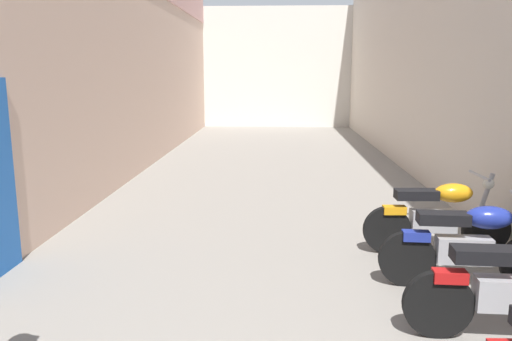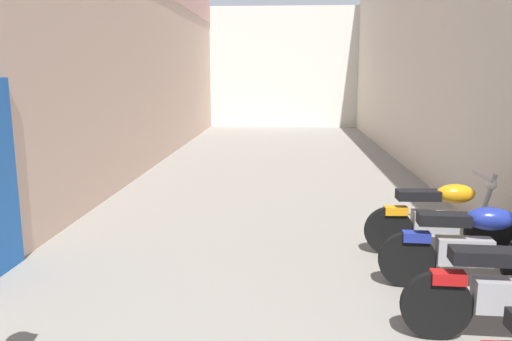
{
  "view_description": "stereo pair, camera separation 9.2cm",
  "coord_description": "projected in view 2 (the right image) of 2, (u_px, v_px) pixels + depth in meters",
  "views": [
    {
      "loc": [
        0.1,
        0.44,
        2.25
      ],
      "look_at": [
        -0.15,
        5.95,
        1.19
      ],
      "focal_mm": 35.67,
      "sensor_mm": 36.0,
      "label": 1
    },
    {
      "loc": [
        0.19,
        0.44,
        2.25
      ],
      "look_at": [
        -0.15,
        5.95,
        1.19
      ],
      "focal_mm": 35.67,
      "sensor_mm": 36.0,
      "label": 2
    }
  ],
  "objects": [
    {
      "name": "building_far_end",
      "position": [
        284.0,
        68.0,
        21.97
      ],
      "size": [
        9.1,
        2.0,
        4.92
      ],
      "primitive_type": "cube",
      "color": "beige",
      "rests_on": "ground"
    },
    {
      "name": "motorcycle_sixth",
      "position": [
        440.0,
        215.0,
        6.34
      ],
      "size": [
        1.85,
        0.58,
        1.04
      ],
      "color": "black",
      "rests_on": "ground"
    },
    {
      "name": "motorcycle_fifth",
      "position": [
        471.0,
        244.0,
        5.28
      ],
      "size": [
        1.85,
        0.58,
        1.04
      ],
      "color": "black",
      "rests_on": "ground"
    },
    {
      "name": "building_right",
      "position": [
        446.0,
        8.0,
        9.87
      ],
      "size": [
        0.45,
        21.89,
        6.98
      ],
      "color": "beige",
      "rests_on": "ground"
    },
    {
      "name": "ground_plane",
      "position": [
        275.0,
        205.0,
        8.77
      ],
      "size": [
        37.89,
        37.89,
        0.0
      ],
      "primitive_type": "plane",
      "color": "gray"
    }
  ]
}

